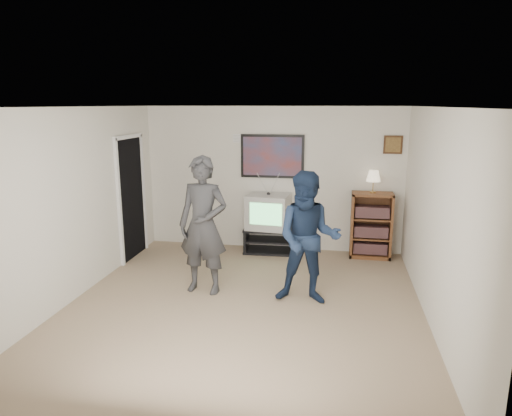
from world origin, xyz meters
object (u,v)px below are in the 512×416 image
(bookshelf, at_px, (371,225))
(person_tall, at_px, (203,225))
(crt_television, at_px, (268,211))
(media_stand, at_px, (269,240))
(person_short, at_px, (308,238))

(bookshelf, bearing_deg, person_tall, -141.06)
(crt_television, relative_size, bookshelf, 0.64)
(media_stand, xyz_separation_m, person_tall, (-0.62, -1.84, 0.72))
(bookshelf, bearing_deg, media_stand, -178.33)
(crt_television, bearing_deg, person_tall, -103.10)
(crt_television, bearing_deg, bookshelf, 6.81)
(bookshelf, bearing_deg, crt_television, -178.35)
(media_stand, relative_size, person_tall, 0.47)
(crt_television, height_order, person_short, person_short)
(crt_television, distance_m, person_tall, 1.95)
(crt_television, xyz_separation_m, bookshelf, (1.73, 0.05, -0.18))
(crt_television, relative_size, person_short, 0.41)
(bookshelf, height_order, person_short, person_short)
(person_tall, bearing_deg, person_short, 2.35)
(media_stand, distance_m, bookshelf, 1.75)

